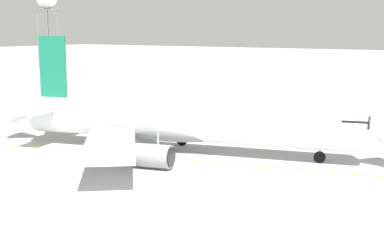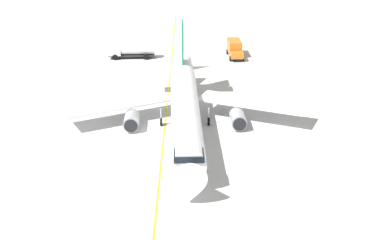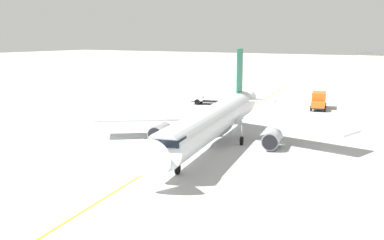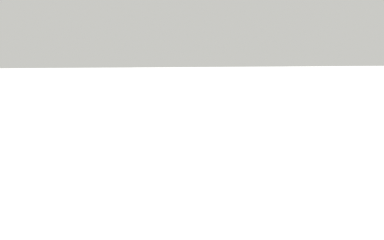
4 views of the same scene
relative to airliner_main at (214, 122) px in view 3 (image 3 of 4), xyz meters
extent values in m
plane|color=#B2B2B2|center=(4.53, 3.01, -3.00)|extent=(600.00, 600.00, 0.00)
cylinder|color=silver|center=(-0.14, 0.55, 0.19)|extent=(12.06, 34.73, 3.82)
cone|color=silver|center=(-4.60, 18.62, 0.19)|extent=(4.24, 3.78, 3.63)
cone|color=silver|center=(4.40, -17.81, 0.49)|extent=(4.11, 4.66, 3.25)
cube|color=black|center=(-4.07, 16.49, 1.05)|extent=(3.73, 3.11, 0.70)
ellipsoid|color=slate|center=(0.28, -1.14, -0.86)|extent=(6.35, 13.00, 2.10)
cube|color=#146B4C|center=(3.54, -14.33, 5.39)|extent=(1.00, 3.16, 6.58)
cube|color=silver|center=(0.46, -15.09, 0.95)|extent=(5.30, 3.68, 0.20)
cube|color=silver|center=(6.62, -13.57, 0.95)|extent=(5.30, 3.68, 0.20)
cube|color=silver|center=(-8.58, -5.27, -0.48)|extent=(15.92, 7.31, 0.28)
cube|color=silver|center=(10.05, -0.66, -0.48)|extent=(14.62, 13.08, 0.28)
cylinder|color=gray|center=(-7.05, -1.87, -1.80)|extent=(2.95, 4.06, 2.13)
cylinder|color=black|center=(-7.50, -0.05, -1.80)|extent=(1.79, 0.58, 1.81)
cylinder|color=gray|center=(7.11, 1.62, -1.80)|extent=(2.95, 4.06, 2.13)
cylinder|color=black|center=(6.66, 3.45, -1.80)|extent=(1.79, 0.58, 1.81)
cylinder|color=#9EA0A5|center=(-3.31, 13.40, -1.47)|extent=(0.20, 0.20, 1.97)
cylinder|color=black|center=(-3.31, 13.40, -2.45)|extent=(0.55, 1.14, 1.10)
cylinder|color=#9EA0A5|center=(-2.93, -1.93, -1.47)|extent=(0.20, 0.20, 1.97)
cylinder|color=black|center=(-2.93, -1.93, -2.45)|extent=(0.55, 1.14, 1.10)
cylinder|color=#9EA0A5|center=(3.50, -0.35, -1.47)|extent=(0.20, 0.20, 1.97)
cylinder|color=black|center=(3.50, -0.35, -2.45)|extent=(0.55, 1.14, 1.10)
cube|color=#232326|center=(17.85, -32.32, -2.35)|extent=(9.21, 4.44, 0.20)
cube|color=silver|center=(21.01, -31.50, -1.70)|extent=(2.99, 3.19, 1.10)
cube|color=black|center=(22.07, -31.22, -1.54)|extent=(0.64, 2.19, 0.62)
cylinder|color=silver|center=(16.59, -32.64, -1.19)|extent=(6.66, 3.64, 2.12)
cylinder|color=black|center=(20.54, -30.24, -2.45)|extent=(1.14, 0.55, 1.10)
cylinder|color=black|center=(21.21, -32.83, -2.45)|extent=(1.14, 0.55, 1.10)
cylinder|color=black|center=(14.75, -31.74, -2.45)|extent=(1.14, 0.55, 1.10)
cylinder|color=black|center=(15.42, -34.33, -2.45)|extent=(1.14, 0.55, 1.10)
cube|color=#232326|center=(-1.84, -36.99, -2.40)|extent=(3.97, 7.76, 0.20)
cube|color=orange|center=(-2.53, -34.47, -1.80)|extent=(2.95, 2.81, 1.00)
cube|color=black|center=(-2.79, -33.48, -1.65)|extent=(2.00, 0.62, 0.56)
cube|color=orange|center=(-1.51, -38.17, -1.10)|extent=(3.68, 5.50, 2.40)
cylinder|color=black|center=(-3.70, -34.79, -2.50)|extent=(0.53, 1.04, 1.00)
cylinder|color=black|center=(-1.35, -34.15, -2.50)|extent=(0.53, 1.04, 1.00)
cylinder|color=black|center=(-2.38, -39.62, -2.50)|extent=(0.53, 1.04, 1.00)
cylinder|color=black|center=(-0.03, -38.98, -2.50)|extent=(0.53, 1.04, 1.00)
cube|color=yellow|center=(2.60, 1.34, -3.00)|extent=(32.56, 150.00, 0.01)
camera|label=1|loc=(46.68, 31.83, 9.41)|focal=53.21mm
camera|label=2|loc=(-15.52, 69.48, 27.22)|focal=52.62mm
camera|label=3|loc=(-29.37, 53.16, 10.67)|focal=46.17mm
camera|label=4|loc=(11.06, -44.46, 12.28)|focal=25.40mm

